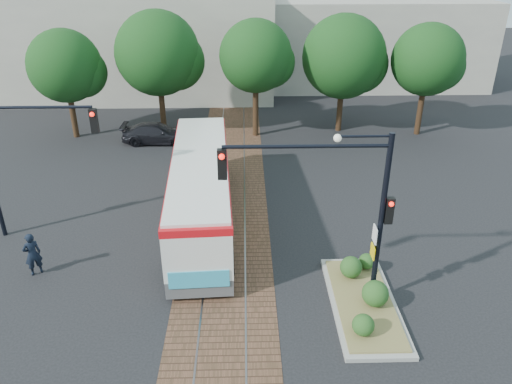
# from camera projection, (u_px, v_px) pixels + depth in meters

# --- Properties ---
(ground) EXTENTS (120.00, 120.00, 0.00)m
(ground) POSITION_uv_depth(u_px,v_px,m) (225.00, 289.00, 17.95)
(ground) COLOR black
(ground) RESTS_ON ground
(trackbed) EXTENTS (3.60, 40.00, 0.02)m
(trackbed) POSITION_uv_depth(u_px,v_px,m) (228.00, 232.00, 21.52)
(trackbed) COLOR brown
(trackbed) RESTS_ON ground
(tree_row) EXTENTS (26.40, 5.60, 7.67)m
(tree_row) POSITION_uv_depth(u_px,v_px,m) (251.00, 58.00, 30.45)
(tree_row) COLOR #382314
(tree_row) RESTS_ON ground
(warehouses) EXTENTS (40.00, 13.00, 8.00)m
(warehouses) POSITION_uv_depth(u_px,v_px,m) (228.00, 40.00, 41.89)
(warehouses) COLOR #ADA899
(warehouses) RESTS_ON ground
(city_bus) EXTENTS (3.04, 11.42, 3.02)m
(city_bus) POSITION_uv_depth(u_px,v_px,m) (201.00, 187.00, 21.61)
(city_bus) COLOR #4B4B4E
(city_bus) RESTS_ON ground
(traffic_island) EXTENTS (2.20, 5.20, 1.13)m
(traffic_island) POSITION_uv_depth(u_px,v_px,m) (364.00, 296.00, 17.10)
(traffic_island) COLOR gray
(traffic_island) RESTS_ON ground
(signal_pole_main) EXTENTS (5.49, 0.46, 6.00)m
(signal_pole_main) POSITION_uv_depth(u_px,v_px,m) (345.00, 196.00, 15.44)
(signal_pole_main) COLOR black
(signal_pole_main) RESTS_ON ground
(signal_pole_left) EXTENTS (4.99, 0.34, 6.00)m
(signal_pole_left) POSITION_uv_depth(u_px,v_px,m) (12.00, 150.00, 19.59)
(signal_pole_left) COLOR black
(signal_pole_left) RESTS_ON ground
(officer) EXTENTS (0.75, 0.71, 1.73)m
(officer) POSITION_uv_depth(u_px,v_px,m) (32.00, 254.00, 18.44)
(officer) COLOR black
(officer) RESTS_ON ground
(parked_car) EXTENTS (4.25, 1.77, 1.23)m
(parked_car) POSITION_uv_depth(u_px,v_px,m) (157.00, 133.00, 30.79)
(parked_car) COLOR black
(parked_car) RESTS_ON ground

